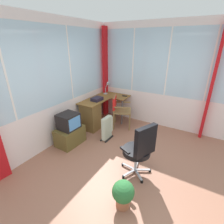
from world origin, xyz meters
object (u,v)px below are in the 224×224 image
(wooden_armchair, at_px, (118,107))
(tv_on_stand, at_px, (70,131))
(tv_remote, at_px, (125,96))
(paper_tray, at_px, (97,99))
(desk_lamp, at_px, (108,86))
(space_heater, at_px, (107,128))
(desk, at_px, (92,114))
(office_chair, at_px, (140,148))
(potted_plant, at_px, (123,193))

(wooden_armchair, xyz_separation_m, tv_on_stand, (-1.37, 0.55, -0.24))
(tv_remote, distance_m, paper_tray, 0.88)
(desk_lamp, relative_size, paper_tray, 1.25)
(desk_lamp, distance_m, space_heater, 1.55)
(desk_lamp, relative_size, tv_remote, 2.51)
(desk, height_order, tv_on_stand, tv_on_stand)
(desk_lamp, distance_m, paper_tray, 0.77)
(office_chair, bearing_deg, paper_tray, 55.44)
(wooden_armchair, height_order, space_heater, wooden_armchair)
(desk, relative_size, potted_plant, 3.14)
(wooden_armchair, bearing_deg, office_chair, -140.10)
(paper_tray, relative_size, potted_plant, 0.66)
(space_heater, height_order, potted_plant, space_heater)
(tv_remote, height_order, space_heater, tv_remote)
(tv_on_stand, height_order, potted_plant, tv_on_stand)
(wooden_armchair, bearing_deg, potted_plant, -149.61)
(desk_lamp, distance_m, potted_plant, 3.36)
(desk, bearing_deg, desk_lamp, 2.48)
(tv_remote, bearing_deg, desk_lamp, 76.60)
(tv_remote, xyz_separation_m, tv_on_stand, (-1.83, 0.52, -0.44))
(desk_lamp, height_order, paper_tray, desk_lamp)
(desk, xyz_separation_m, tv_on_stand, (-0.92, -0.02, -0.08))
(paper_tray, bearing_deg, wooden_armchair, -62.23)
(desk, distance_m, office_chair, 2.10)
(tv_remote, height_order, potted_plant, tv_remote)
(office_chair, xyz_separation_m, space_heater, (0.76, 1.15, -0.29))
(wooden_armchair, height_order, potted_plant, wooden_armchair)
(tv_remote, bearing_deg, space_heater, 172.57)
(paper_tray, bearing_deg, tv_remote, -33.63)
(space_heater, bearing_deg, tv_on_stand, 135.05)
(desk, bearing_deg, tv_remote, -30.68)
(desk_lamp, xyz_separation_m, potted_plant, (-2.66, -1.90, -0.76))
(desk_lamp, xyz_separation_m, tv_on_stand, (-1.83, -0.06, -0.67))
(space_heater, bearing_deg, desk, 67.36)
(tv_on_stand, distance_m, potted_plant, 2.02)
(desk, xyz_separation_m, potted_plant, (-1.76, -1.86, -0.17))
(desk, xyz_separation_m, paper_tray, (0.18, -0.05, 0.39))
(desk, bearing_deg, paper_tray, -16.35)
(tv_remote, relative_size, space_heater, 0.25)
(paper_tray, relative_size, tv_on_stand, 0.39)
(desk, relative_size, wooden_armchair, 1.58)
(tv_remote, height_order, tv_on_stand, tv_remote)
(desk_lamp, xyz_separation_m, tv_remote, (0.00, -0.58, -0.23))
(desk, relative_size, desk_lamp, 3.78)
(desk, distance_m, tv_remote, 1.12)
(tv_on_stand, height_order, space_heater, tv_on_stand)
(desk_lamp, bearing_deg, office_chair, -136.40)
(wooden_armchair, distance_m, space_heater, 0.79)
(tv_remote, height_order, office_chair, office_chair)
(desk, bearing_deg, wooden_armchair, -51.79)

